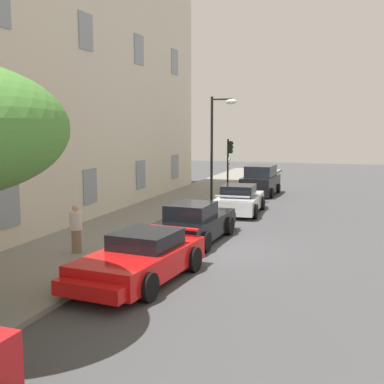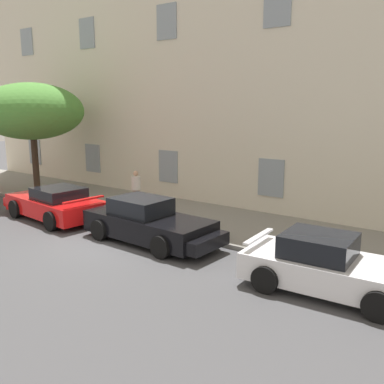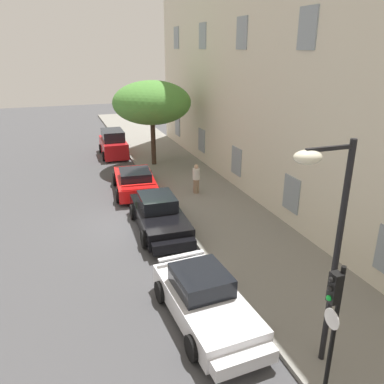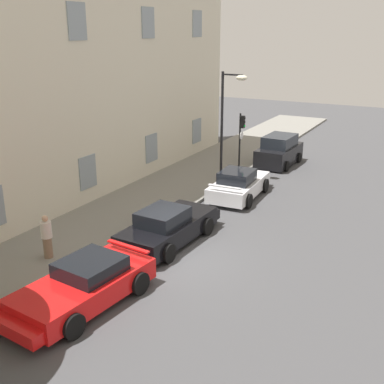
% 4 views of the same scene
% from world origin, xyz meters
% --- Properties ---
extents(ground_plane, '(80.00, 80.00, 0.00)m').
position_xyz_m(ground_plane, '(0.00, 0.00, 0.00)').
color(ground_plane, '#444447').
extents(sidewalk, '(60.00, 4.37, 0.14)m').
position_xyz_m(sidewalk, '(0.00, 4.01, 0.07)').
color(sidewalk, gray).
rests_on(sidewalk, ground).
extents(building_facade, '(33.13, 4.67, 13.97)m').
position_xyz_m(building_facade, '(0.00, 8.28, 7.00)').
color(building_facade, beige).
rests_on(building_facade, ground).
extents(sportscar_red_lead, '(4.92, 2.54, 1.30)m').
position_xyz_m(sportscar_red_lead, '(-4.20, 0.83, 0.60)').
color(sportscar_red_lead, red).
rests_on(sportscar_red_lead, ground).
extents(sportscar_yellow_flank, '(4.98, 2.19, 1.44)m').
position_xyz_m(sportscar_yellow_flank, '(1.00, 0.86, 0.63)').
color(sportscar_yellow_flank, black).
rests_on(sportscar_yellow_flank, ground).
extents(sportscar_white_middle, '(4.57, 2.23, 1.40)m').
position_xyz_m(sportscar_white_middle, '(7.12, 0.59, 0.61)').
color(sportscar_white_middle, white).
rests_on(sportscar_white_middle, ground).
extents(hatchback_distant, '(3.81, 2.04, 1.79)m').
position_xyz_m(hatchback_distant, '(13.58, 0.79, 0.80)').
color(hatchback_distant, black).
rests_on(hatchback_distant, ground).
extents(traffic_light, '(0.44, 0.36, 3.31)m').
position_xyz_m(traffic_light, '(10.45, 1.97, 2.40)').
color(traffic_light, black).
rests_on(traffic_light, sidewalk).
extents(street_lamp, '(0.44, 1.42, 5.55)m').
position_xyz_m(street_lamp, '(9.50, 2.27, 3.98)').
color(street_lamp, black).
rests_on(street_lamp, sidewalk).
extents(pedestrian_admiring, '(0.52, 0.52, 1.57)m').
position_xyz_m(pedestrian_admiring, '(-2.46, 3.77, 0.93)').
color(pedestrian_admiring, '#8C7259').
rests_on(pedestrian_admiring, sidewalk).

